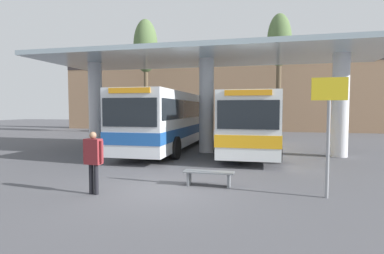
% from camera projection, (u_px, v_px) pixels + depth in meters
% --- Properties ---
extents(ground_plane, '(100.00, 100.00, 0.00)m').
position_uv_depth(ground_plane, '(160.00, 188.00, 9.02)').
color(ground_plane, '#4C4C51').
extents(townhouse_backdrop, '(40.00, 0.58, 9.29)m').
position_uv_depth(townhouse_backdrop, '(234.00, 80.00, 31.97)').
color(townhouse_backdrop, '#9E7A5B').
rests_on(townhouse_backdrop, ground_plane).
extents(station_canopy, '(18.50, 6.57, 5.35)m').
position_uv_depth(station_canopy, '(207.00, 69.00, 16.24)').
color(station_canopy, silver).
rests_on(station_canopy, ground_plane).
extents(transit_bus_left_bay, '(2.90, 12.02, 3.27)m').
position_uv_depth(transit_bus_left_bay, '(172.00, 118.00, 17.94)').
color(transit_bus_left_bay, silver).
rests_on(transit_bus_left_bay, ground_plane).
extents(transit_bus_center_bay, '(2.92, 10.39, 3.16)m').
position_uv_depth(transit_bus_center_bay, '(251.00, 120.00, 16.64)').
color(transit_bus_center_bay, white).
rests_on(transit_bus_center_bay, ground_plane).
extents(waiting_bench_near_pillar, '(1.57, 0.44, 0.46)m').
position_uv_depth(waiting_bench_near_pillar, '(209.00, 175.00, 9.26)').
color(waiting_bench_near_pillar, slate).
rests_on(waiting_bench_near_pillar, ground_plane).
extents(info_sign_platform, '(0.90, 0.09, 3.22)m').
position_uv_depth(info_sign_platform, '(329.00, 113.00, 7.92)').
color(info_sign_platform, gray).
rests_on(info_sign_platform, ground_plane).
extents(pedestrian_waiting, '(0.65, 0.29, 1.76)m').
position_uv_depth(pedestrian_waiting, '(93.00, 156.00, 8.33)').
color(pedestrian_waiting, black).
rests_on(pedestrian_waiting, ground_plane).
extents(poplar_tree_behind_left, '(2.28, 2.28, 10.87)m').
position_uv_depth(poplar_tree_behind_left, '(146.00, 48.00, 28.45)').
color(poplar_tree_behind_left, brown).
rests_on(poplar_tree_behind_left, ground_plane).
extents(poplar_tree_behind_right, '(2.01, 2.01, 10.41)m').
position_uv_depth(poplar_tree_behind_right, '(279.00, 44.00, 25.29)').
color(poplar_tree_behind_right, brown).
rests_on(poplar_tree_behind_right, ground_plane).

